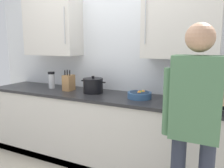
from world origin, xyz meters
TOP-DOWN VIEW (x-y plane):
  - back_wall_tiled at (-0.00, 1.04)m, footprint 3.96×0.44m
  - counter_unit at (0.00, 0.73)m, footprint 3.25×0.64m
  - microwave_oven at (1.17, 0.76)m, footprint 0.49×0.39m
  - knife_block at (-0.52, 0.75)m, footprint 0.11×0.15m
  - stock_pot at (-0.16, 0.76)m, footprint 0.35×0.25m
  - thermos_flask at (-0.83, 0.77)m, footprint 0.09×0.09m
  - fruit_bowl at (0.47, 0.74)m, footprint 0.27×0.27m
  - person_figure at (1.15, -0.01)m, footprint 0.44×0.58m

SIDE VIEW (x-z plane):
  - counter_unit at x=0.00m, z-range 0.00..0.91m
  - fruit_bowl at x=0.47m, z-range 0.90..0.99m
  - person_figure at x=1.15m, z-range 0.16..1.83m
  - stock_pot at x=-0.16m, z-range 0.89..1.11m
  - knife_block at x=-0.52m, z-range 0.87..1.15m
  - thermos_flask at x=-0.83m, z-range 0.91..1.14m
  - microwave_oven at x=1.17m, z-range 0.91..1.24m
  - back_wall_tiled at x=0.00m, z-range 0.09..2.88m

